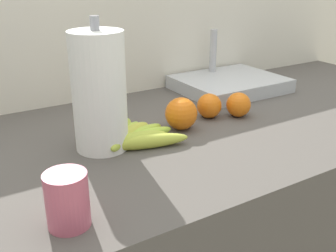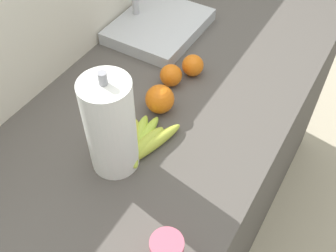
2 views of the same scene
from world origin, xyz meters
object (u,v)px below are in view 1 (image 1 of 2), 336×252
orange_far_right (180,113)px  paper_towel_roll (99,92)px  banana_bunch (132,137)px  mug (67,200)px  sink_basin (229,83)px  orange_front (238,105)px  orange_back_left (209,106)px

orange_far_right → paper_towel_roll: (-0.22, -0.00, 0.09)m
banana_bunch → mug: bearing=-134.9°
sink_basin → orange_front: bearing=-123.9°
orange_far_right → sink_basin: 0.39m
banana_bunch → orange_far_right: (0.15, 0.03, 0.02)m
orange_back_left → orange_front: 0.08m
sink_basin → banana_bunch: bearing=-154.6°
orange_far_right → sink_basin: sink_basin is taller
orange_back_left → orange_front: size_ratio=1.00×
banana_bunch → paper_towel_roll: size_ratio=0.72×
orange_far_right → paper_towel_roll: paper_towel_roll is taller
orange_far_right → mug: size_ratio=0.89×
orange_front → banana_bunch: bearing=-177.3°
banana_bunch → orange_back_left: (0.27, 0.05, 0.02)m
orange_back_left → sink_basin: 0.28m
paper_towel_roll → orange_front: bearing=-0.7°
banana_bunch → paper_towel_roll: 0.14m
orange_far_right → orange_front: size_ratio=1.22×
sink_basin → orange_far_right: bearing=-148.5°
orange_front → orange_far_right: bearing=176.9°
orange_back_left → mug: (-0.50, -0.28, 0.01)m
orange_front → orange_back_left: bearing=155.5°
paper_towel_roll → mug: bearing=-123.1°
orange_far_right → orange_front: 0.19m
banana_bunch → orange_far_right: 0.16m
banana_bunch → orange_far_right: bearing=9.8°
paper_towel_roll → sink_basin: (0.55, 0.21, -0.11)m
orange_back_left → paper_towel_roll: paper_towel_roll is taller
orange_back_left → mug: mug is taller
orange_back_left → sink_basin: (0.22, 0.18, -0.01)m
orange_back_left → orange_far_right: size_ratio=0.82×
orange_front → paper_towel_roll: (-0.41, 0.01, 0.10)m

